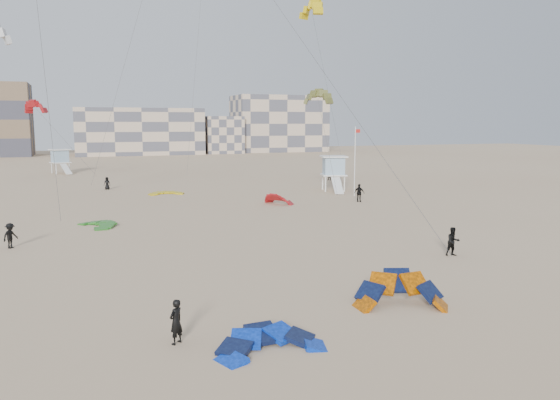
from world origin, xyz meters
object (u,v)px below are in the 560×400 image
object	(u,v)px
kite_ground_blue	(270,349)
kitesurfer_main	(176,322)
lifeguard_tower_near	(334,173)
kite_ground_orange	(400,306)

from	to	relation	value
kite_ground_blue	kitesurfer_main	world-z (taller)	kitesurfer_main
kitesurfer_main	lifeguard_tower_near	size ratio (longest dim) A/B	0.27
kite_ground_blue	lifeguard_tower_near	size ratio (longest dim) A/B	0.62
kite_ground_blue	kitesurfer_main	distance (m)	3.62
kite_ground_orange	kite_ground_blue	bearing A→B (deg)	-141.65
kite_ground_orange	lifeguard_tower_near	size ratio (longest dim) A/B	0.65
kite_ground_blue	lifeguard_tower_near	xyz separation A→B (m)	(22.55, 41.83, 2.10)
kite_ground_orange	kitesurfer_main	bearing A→B (deg)	-156.63
kite_ground_blue	kite_ground_orange	xyz separation A→B (m)	(7.01, 2.47, 0.00)
kite_ground_blue	kitesurfer_main	bearing A→B (deg)	147.58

